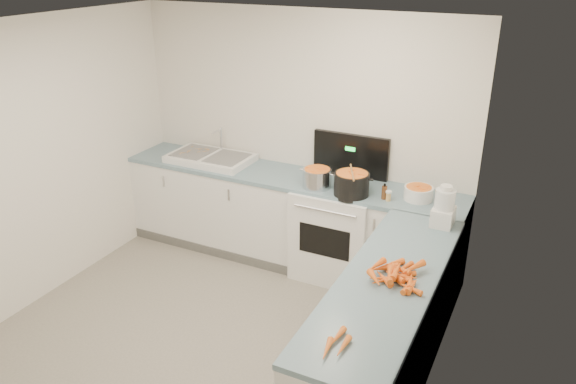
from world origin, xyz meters
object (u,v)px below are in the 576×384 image
at_px(sink, 211,158).
at_px(spice_jar, 388,197).
at_px(steel_pot, 317,179).
at_px(food_processor, 444,208).
at_px(stove, 337,229).
at_px(mixing_bowl, 418,193).
at_px(extract_bottle, 384,193).
at_px(black_pot, 352,185).

bearing_deg(sink, spice_jar, -4.50).
xyz_separation_m(steel_pot, food_processor, (1.22, -0.28, 0.07)).
relative_size(stove, sink, 1.58).
height_order(sink, food_processor, food_processor).
xyz_separation_m(mixing_bowl, spice_jar, (-0.23, -0.15, -0.02)).
bearing_deg(sink, extract_bottle, -3.92).
height_order(spice_jar, food_processor, food_processor).
bearing_deg(stove, mixing_bowl, 0.51).
height_order(stove, extract_bottle, stove).
bearing_deg(black_pot, sink, 174.04).
xyz_separation_m(sink, extract_bottle, (1.92, -0.13, 0.02)).
bearing_deg(steel_pot, mixing_bowl, 8.30).
bearing_deg(black_pot, spice_jar, 2.54).
distance_m(sink, black_pot, 1.64).
xyz_separation_m(sink, food_processor, (2.50, -0.43, 0.11)).
bearing_deg(extract_bottle, black_pot, -172.65).
height_order(extract_bottle, spice_jar, extract_bottle).
xyz_separation_m(black_pot, mixing_bowl, (0.57, 0.16, -0.03)).
height_order(stove, food_processor, stove).
bearing_deg(spice_jar, food_processor, -27.01).
xyz_separation_m(extract_bottle, spice_jar, (0.05, -0.02, -0.02)).
distance_m(stove, food_processor, 1.28).
relative_size(extract_bottle, food_processor, 0.35).
distance_m(stove, spice_jar, 0.74).
distance_m(extract_bottle, spice_jar, 0.06).
bearing_deg(sink, stove, -0.62).
height_order(sink, steel_pot, sink).
bearing_deg(sink, steel_pot, -6.41).
bearing_deg(stove, sink, 179.38).
height_order(mixing_bowl, extract_bottle, extract_bottle).
distance_m(steel_pot, mixing_bowl, 0.93).
distance_m(steel_pot, spice_jar, 0.69).
height_order(sink, mixing_bowl, sink).
height_order(steel_pot, extract_bottle, steel_pot).
height_order(black_pot, spice_jar, black_pot).
relative_size(steel_pot, extract_bottle, 2.25).
xyz_separation_m(mixing_bowl, food_processor, (0.30, -0.42, 0.09)).
bearing_deg(stove, extract_bottle, -13.80).
xyz_separation_m(steel_pot, mixing_bowl, (0.92, 0.13, -0.02)).
xyz_separation_m(stove, extract_bottle, (0.47, -0.12, 0.53)).
bearing_deg(extract_bottle, sink, 176.08).
bearing_deg(steel_pot, food_processor, -12.98).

